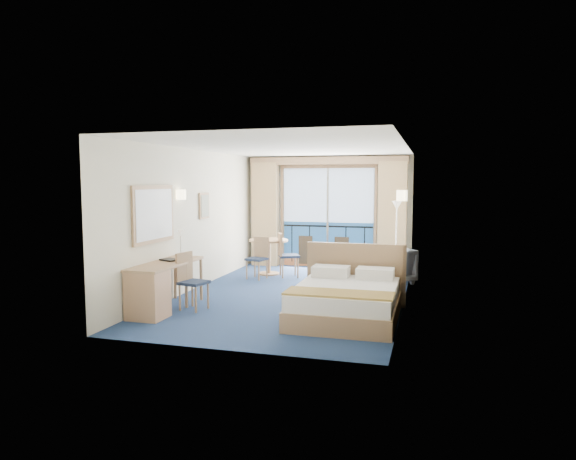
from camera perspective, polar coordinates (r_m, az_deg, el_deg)
The scene contains 22 objects.
floor at distance 9.55m, azimuth 0.57°, elevation -7.20°, with size 6.50×6.50×0.00m, color navy.
room_walls at distance 9.33m, azimuth 0.58°, elevation 3.52°, with size 4.04×6.54×2.72m.
balcony_door at distance 12.49m, azimuth 4.40°, elevation 1.07°, with size 2.36×0.03×2.52m.
curtain_left at distance 12.74m, azimuth -2.55°, elevation 1.76°, with size 0.65×0.22×2.55m, color tan.
curtain_right at distance 12.13m, azimuth 11.50°, elevation 1.47°, with size 0.65×0.22×2.55m, color tan.
pelmet at distance 12.35m, azimuth 4.38°, elevation 7.69°, with size 3.80×0.25×0.18m, color #9D7D55.
mirror at distance 8.71m, azimuth -14.69°, elevation 1.71°, with size 0.05×1.25×0.95m.
wall_print at distance 10.44m, azimuth -9.28°, elevation 2.67°, with size 0.04×0.42×0.52m.
sconce_left at distance 9.47m, azimuth -11.82°, elevation 3.87°, with size 0.18×0.18×0.18m, color #FFE7B2.
sconce_right at distance 8.87m, azimuth 12.54°, elevation 3.76°, with size 0.18×0.18×0.18m, color #FFE7B2.
bed at distance 7.93m, azimuth 6.53°, elevation -7.69°, with size 1.67×1.98×1.05m.
nightstand at distance 9.07m, azimuth 11.40°, elevation -6.40°, with size 0.38×0.36×0.49m, color tan.
phone at distance 9.02m, azimuth 11.25°, elevation -4.61°, with size 0.18×0.14×0.08m, color white.
armchair at distance 10.80m, azimuth 11.38°, elevation -3.87°, with size 0.78×0.80×0.73m, color #454A54.
floor_lamp at distance 11.40m, azimuth 11.98°, elevation 1.16°, with size 0.23×0.23×1.67m.
desk at distance 8.25m, azimuth -14.89°, elevation -6.36°, with size 0.57×1.65×0.78m.
desk_chair at distance 8.56m, azimuth -10.87°, elevation -5.19°, with size 0.48×0.48×0.93m.
folder at distance 8.76m, azimuth -12.97°, elevation -3.24°, with size 0.30×0.23×0.03m, color black.
desk_lamp at distance 9.06m, azimuth -11.86°, elevation -0.83°, with size 0.12×0.12×0.46m.
round_table at distance 11.53m, azimuth -2.17°, elevation -2.00°, with size 0.88×0.88×0.79m.
table_chair_a at distance 11.21m, azimuth -0.31°, elevation -2.49°, with size 0.56×0.55×0.96m.
table_chair_b at distance 11.08m, azimuth -3.27°, elevation -2.80°, with size 0.47×0.48×0.90m.
Camera 1 is at (2.43, -9.00, 2.09)m, focal length 32.00 mm.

